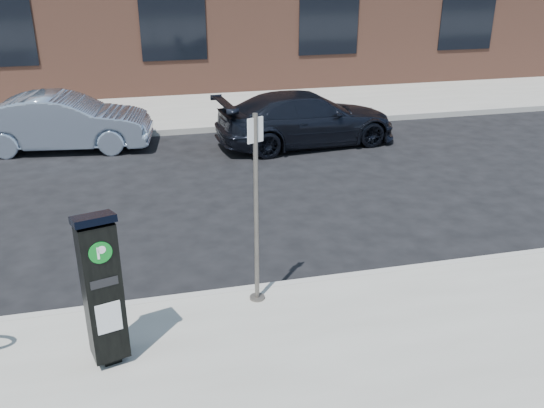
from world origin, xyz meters
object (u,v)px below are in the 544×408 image
object	(u,v)px
parking_kiosk	(102,289)
car_dark	(306,119)
car_silver	(64,122)
sign_pole	(256,213)

from	to	relation	value
parking_kiosk	car_dark	size ratio (longest dim) A/B	0.40
car_silver	car_dark	distance (m)	5.70
car_silver	parking_kiosk	bearing A→B (deg)	-164.67
car_silver	car_dark	bearing A→B (deg)	-91.98
parking_kiosk	car_silver	size ratio (longest dim) A/B	0.44
sign_pole	car_dark	bearing A→B (deg)	43.31
car_silver	car_dark	world-z (taller)	car_silver
parking_kiosk	car_silver	distance (m)	8.61
parking_kiosk	sign_pole	xyz separation A→B (m)	(1.80, 0.83, 0.30)
parking_kiosk	car_dark	distance (m)	8.81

